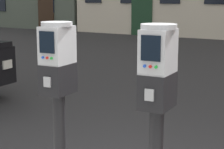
{
  "coord_description": "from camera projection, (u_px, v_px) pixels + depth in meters",
  "views": [
    {
      "loc": [
        1.34,
        -2.44,
        1.74
      ],
      "look_at": [
        -0.05,
        -0.17,
        1.22
      ],
      "focal_mm": 64.81,
      "sensor_mm": 36.0,
      "label": 1
    }
  ],
  "objects": [
    {
      "name": "parking_meter_near_kerb",
      "position": [
        58.0,
        85.0,
        2.85
      ],
      "size": [
        0.23,
        0.26,
        1.43
      ],
      "rotation": [
        0.0,
        0.0,
        -1.51
      ],
      "color": "black",
      "rests_on": "sidewalk_slab"
    },
    {
      "name": "parking_meter_twin_adjacent",
      "position": [
        157.0,
        98.0,
        2.45
      ],
      "size": [
        0.23,
        0.26,
        1.44
      ],
      "rotation": [
        0.0,
        0.0,
        -1.51
      ],
      "color": "black",
      "rests_on": "sidewalk_slab"
    }
  ]
}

